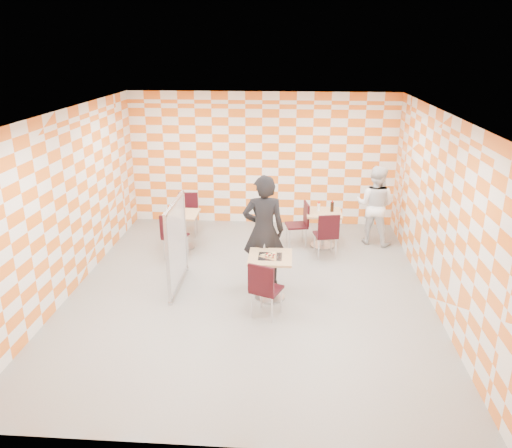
% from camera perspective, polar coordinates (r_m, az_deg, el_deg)
% --- Properties ---
extents(room_shell, '(7.00, 7.00, 7.00)m').
position_cam_1_polar(room_shell, '(8.52, -0.51, 3.02)').
color(room_shell, gray).
rests_on(room_shell, ground).
extents(main_table, '(0.70, 0.70, 0.75)m').
position_cam_1_polar(main_table, '(8.17, 1.62, -5.25)').
color(main_table, tan).
rests_on(main_table, ground).
extents(second_table, '(0.70, 0.70, 0.75)m').
position_cam_1_polar(second_table, '(10.32, 7.71, 0.11)').
color(second_table, tan).
rests_on(second_table, ground).
extents(empty_table, '(0.70, 0.70, 0.75)m').
position_cam_1_polar(empty_table, '(10.26, -8.53, -0.05)').
color(empty_table, tan).
rests_on(empty_table, ground).
extents(chair_main_front, '(0.55, 0.56, 0.92)m').
position_cam_1_polar(chair_main_front, '(7.56, 0.91, -7.13)').
color(chair_main_front, black).
rests_on(chair_main_front, ground).
extents(chair_second_front, '(0.50, 0.50, 0.92)m').
position_cam_1_polar(chair_second_front, '(9.74, 8.12, -0.93)').
color(chair_second_front, black).
rests_on(chair_second_front, ground).
extents(chair_second_side, '(0.50, 0.49, 0.92)m').
position_cam_1_polar(chair_second_side, '(10.28, 5.17, 0.35)').
color(chair_second_side, black).
rests_on(chair_second_side, ground).
extents(chair_empty_near, '(0.50, 0.51, 0.92)m').
position_cam_1_polar(chair_empty_near, '(9.70, -9.47, -1.09)').
color(chair_empty_near, black).
rests_on(chair_empty_near, ground).
extents(chair_empty_far, '(0.44, 0.45, 0.92)m').
position_cam_1_polar(chair_empty_far, '(10.97, -7.77, 1.52)').
color(chair_empty_far, black).
rests_on(chair_empty_far, ground).
extents(partition, '(0.08, 1.38, 1.55)m').
position_cam_1_polar(partition, '(8.53, -9.05, -2.31)').
color(partition, white).
rests_on(partition, ground).
extents(man_dark, '(0.76, 0.54, 1.96)m').
position_cam_1_polar(man_dark, '(8.47, 0.88, -0.80)').
color(man_dark, black).
rests_on(man_dark, ground).
extents(man_white, '(0.99, 0.89, 1.66)m').
position_cam_1_polar(man_white, '(10.60, 13.43, 2.11)').
color(man_white, white).
rests_on(man_white, ground).
extents(pizza_on_foil, '(0.40, 0.40, 0.04)m').
position_cam_1_polar(pizza_on_foil, '(8.04, 1.63, -3.63)').
color(pizza_on_foil, silver).
rests_on(pizza_on_foil, main_table).
extents(sport_bottle, '(0.06, 0.06, 0.20)m').
position_cam_1_polar(sport_bottle, '(10.26, 7.17, 1.96)').
color(sport_bottle, white).
rests_on(sport_bottle, second_table).
extents(soda_bottle, '(0.07, 0.07, 0.23)m').
position_cam_1_polar(soda_bottle, '(10.25, 8.69, 1.96)').
color(soda_bottle, black).
rests_on(soda_bottle, second_table).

